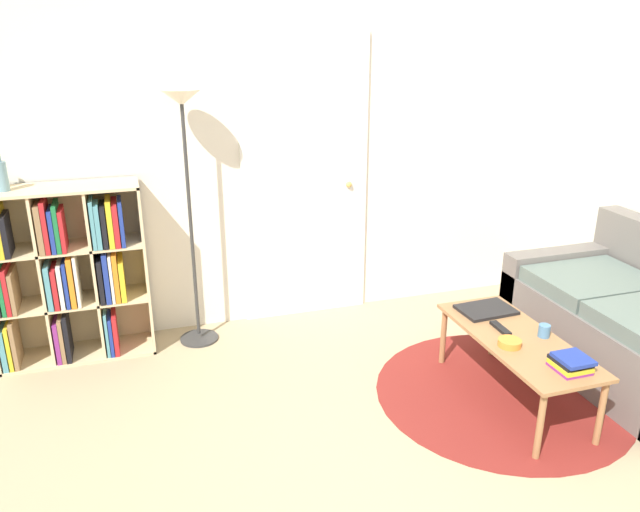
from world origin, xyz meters
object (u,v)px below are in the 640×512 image
Objects in this scene: floor_lamp at (185,144)px; bottle_middle at (2,176)px; coffee_table at (517,344)px; bowl at (510,343)px; cup at (544,331)px; bookshelf at (65,272)px; laptop at (486,310)px; couch at (640,328)px.

floor_lamp reaches higher than bottle_middle.
bowl reaches higher than coffee_table.
cup is at bearing 8.46° from bowl.
bookshelf is 0.67× the size of floor_lamp.
coffee_table is at bearing 35.70° from bowl.
floor_lamp is 2.37m from coffee_table.
bowl is at bearing -171.54° from cup.
bowl is (-0.11, -0.08, 0.06)m from coffee_table.
floor_lamp is at bearing 138.28° from bowl.
bookshelf is at bearing 158.32° from laptop.
couch is (3.45, -1.30, -0.30)m from bookshelf.
bookshelf is 0.70m from bottle_middle.
bottle_middle is (-2.91, 1.39, 0.80)m from cup.
bottle_middle is (-2.77, 0.99, 0.83)m from laptop.
coffee_table is 0.14m from bowl.
floor_lamp reaches higher than coffee_table.
bookshelf is 2.79m from bowl.
coffee_table is (2.49, -1.36, -0.23)m from bookshelf.
bowl is at bearing -105.37° from laptop.
floor_lamp is 13.29× the size of bowl.
couch is 20.82× the size of cup.
couch is at bearing 7.32° from bowl.
coffee_table is 8.45× the size of bowl.
bookshelf is 0.75× the size of couch.
bookshelf is 2.85m from coffee_table.
couch is 1.08m from bowl.
cup is at bearing -14.59° from coffee_table.
floor_lamp reaches higher than bookshelf.
laptop is (2.51, -1.00, -0.18)m from bookshelf.
coffee_table is at bearing -176.37° from couch.
bookshelf is 8.92× the size of bowl.
bottle_middle is at bearing 153.93° from coffee_table.
floor_lamp reaches higher than couch.
laptop is 3.06m from bottle_middle.
floor_lamp is at bearing 141.67° from coffee_table.
coffee_table is 0.37m from laptop.
bookshelf is 3.70m from couch.
couch is at bearing -20.65° from bookshelf.
couch is at bearing 6.96° from cup.
couch is 4.43× the size of laptop.
bookshelf is at bearing 159.35° from couch.
cup is (0.13, -0.40, 0.03)m from laptop.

